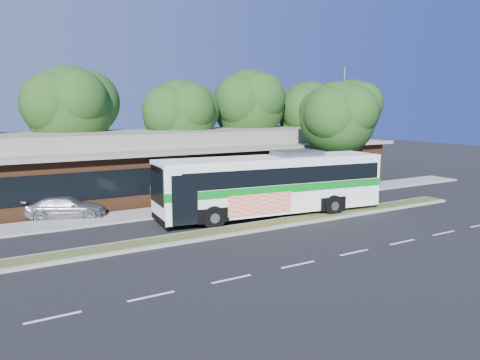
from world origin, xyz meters
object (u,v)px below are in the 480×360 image
Objects in this scene: sedan at (66,208)px; sidewalk_tree at (340,118)px; transit_bus at (272,180)px; lamp_post at (342,125)px.

sidewalk_tree is (18.12, -2.12, 4.79)m from sedan.
sedan is at bearing 158.53° from transit_bus.
sedan is at bearing 174.49° from lamp_post.
transit_bus is at bearing -157.76° from sidewalk_tree.
sidewalk_tree reaches higher than sedan.
lamp_post reaches higher than transit_bus.
transit_bus is 11.52m from sedan.
sedan is (-18.67, 1.80, -4.28)m from lamp_post.
transit_bus is at bearing -157.23° from lamp_post.
sidewalk_tree is at bearing -150.04° from lamp_post.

